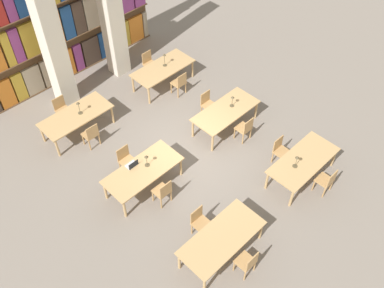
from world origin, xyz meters
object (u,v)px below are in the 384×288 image
(chair_2, at_px, (327,181))
(reading_table_5, at_px, (163,69))
(chair_1, at_px, (200,221))
(chair_5, at_px, (126,159))
(chair_11, at_px, (149,63))
(desk_lamp_2, at_px, (232,99))
(chair_6, at_px, (245,128))
(pillar_left, at_px, (46,21))
(desk_lamp_4, at_px, (164,58))
(chair_0, at_px, (247,262))
(chair_8, at_px, (91,134))
(desk_lamp_0, at_px, (297,160))
(reading_table_3, at_px, (226,112))
(reading_table_0, at_px, (222,239))
(chair_10, at_px, (180,83))
(chair_4, at_px, (163,191))
(chair_9, at_px, (62,109))
(chair_3, at_px, (280,150))
(desk_lamp_3, at_px, (79,106))
(reading_table_2, at_px, (143,171))
(desk_lamp_1, at_px, (146,159))
(reading_table_4, at_px, (76,116))
(reading_table_1, at_px, (303,161))
(chair_7, at_px, (208,104))
(laptop, at_px, (132,165))

(chair_2, xyz_separation_m, reading_table_5, (-0.02, 6.60, 0.18))
(chair_1, xyz_separation_m, chair_5, (-0.03, 2.91, 0.00))
(chair_2, xyz_separation_m, chair_11, (0.02, 7.38, 0.00))
(desk_lamp_2, bearing_deg, chair_6, -108.04)
(pillar_left, relative_size, desk_lamp_4, 12.29)
(chair_0, bearing_deg, chair_8, 91.48)
(chair_5, xyz_separation_m, chair_6, (3.35, -1.55, 0.00))
(desk_lamp_0, xyz_separation_m, reading_table_3, (0.32, 2.83, -0.35))
(reading_table_0, height_order, chair_10, chair_10)
(reading_table_0, bearing_deg, reading_table_5, 59.99)
(chair_2, xyz_separation_m, chair_4, (-3.40, 2.85, 0.00))
(pillar_left, height_order, chair_9, pillar_left)
(desk_lamp_0, bearing_deg, chair_3, 62.19)
(desk_lamp_3, xyz_separation_m, reading_table_5, (3.31, -0.07, -0.37))
(chair_1, bearing_deg, desk_lamp_0, 166.87)
(reading_table_5, bearing_deg, chair_11, 86.76)
(desk_lamp_3, relative_size, chair_11, 0.52)
(chair_5, bearing_deg, reading_table_2, 88.64)
(chair_6, relative_size, desk_lamp_4, 1.81)
(desk_lamp_0, relative_size, reading_table_2, 0.19)
(chair_0, relative_size, chair_4, 1.00)
(chair_0, bearing_deg, chair_1, 90.00)
(desk_lamp_1, height_order, reading_table_4, desk_lamp_1)
(reading_table_1, distance_m, reading_table_4, 6.87)
(desk_lamp_1, bearing_deg, chair_7, 13.45)
(chair_6, bearing_deg, chair_0, -138.65)
(laptop, bearing_deg, chair_3, 146.11)
(reading_table_5, bearing_deg, chair_5, -147.09)
(chair_1, bearing_deg, chair_11, -119.99)
(desk_lamp_0, bearing_deg, chair_11, 86.39)
(reading_table_3, xyz_separation_m, chair_6, (0.02, -0.78, -0.18))
(desk_lamp_0, bearing_deg, chair_0, -163.72)
(reading_table_1, height_order, reading_table_4, same)
(desk_lamp_2, distance_m, reading_table_4, 4.81)
(reading_table_3, bearing_deg, reading_table_0, -138.87)
(reading_table_0, relative_size, chair_10, 2.48)
(chair_2, height_order, chair_3, same)
(chair_3, distance_m, chair_8, 5.62)
(reading_table_2, relative_size, chair_11, 2.48)
(reading_table_3, bearing_deg, desk_lamp_2, -0.19)
(chair_3, distance_m, desk_lamp_2, 2.15)
(chair_0, relative_size, chair_6, 1.00)
(desk_lamp_1, distance_m, chair_11, 4.96)
(laptop, bearing_deg, chair_8, -90.34)
(desk_lamp_0, bearing_deg, pillar_left, 108.37)
(pillar_left, xyz_separation_m, chair_8, (-0.64, -2.38, -2.52))
(chair_5, distance_m, laptop, 0.57)
(chair_2, bearing_deg, chair_5, 127.58)
(pillar_left, bearing_deg, chair_6, -62.56)
(reading_table_0, bearing_deg, laptop, 92.13)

